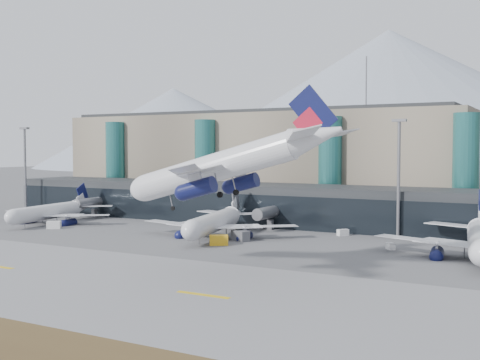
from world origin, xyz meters
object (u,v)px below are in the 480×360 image
jet_parked_mid (219,215)px  veh_c (240,236)px  veh_g (390,246)px  hero_jet (235,156)px  veh_h (219,240)px  veh_a (54,225)px  lightmast_left (25,165)px  jet_parked_left (55,207)px  veh_f (38,216)px  veh_d (343,232)px  lightmast_mid (399,171)px

jet_parked_mid → veh_c: bearing=-131.0°
jet_parked_mid → veh_g: size_ratio=17.26×
hero_jet → jet_parked_mid: (-23.41, 34.69, -13.60)m
veh_h → veh_a: bearing=143.3°
lightmast_left → jet_parked_left: 29.88m
hero_jet → veh_a: size_ratio=12.07×
jet_parked_mid → veh_g: (38.05, 0.10, -3.91)m
jet_parked_mid → veh_f: jet_parked_mid is taller
jet_parked_left → veh_d: 74.66m
veh_c → veh_g: bearing=32.2°
veh_c → veh_d: (16.32, 17.55, -0.39)m
jet_parked_left → veh_h: (55.88, -11.08, -3.14)m
lightmast_mid → jet_parked_mid: 40.11m
lightmast_mid → veh_f: bearing=-172.6°
veh_a → veh_h: bearing=-35.2°
lightmast_mid → veh_f: lightmast_mid is taller
jet_parked_left → veh_f: bearing=64.6°
jet_parked_left → jet_parked_mid: 49.31m
veh_a → veh_f: (-18.41, 12.02, 0.02)m
jet_parked_left → lightmast_left: bearing=55.9°
veh_d → veh_h: 30.10m
hero_jet → veh_c: hero_jet is taller
lightmast_mid → hero_jet: 51.81m
lightmast_left → veh_a: size_ratio=8.01×
lightmast_left → lightmast_mid: same height
lightmast_mid → veh_g: 20.83m
veh_c → veh_h: (-1.17, -6.95, -0.09)m
lightmast_left → veh_h: 85.40m
veh_d → veh_f: veh_f is taller
veh_h → veh_d: bearing=20.6°
hero_jet → veh_c: (-15.67, 30.44, -17.05)m
lightmast_left → veh_c: size_ratio=6.52×
lightmast_left → veh_d: 99.38m
jet_parked_left → jet_parked_mid: size_ratio=0.90×
lightmast_left → veh_f: size_ratio=7.80×
veh_c → lightmast_left: bearing=-167.5°
veh_d → lightmast_left: bearing=129.3°
veh_d → veh_f: (-83.43, -10.14, 0.22)m
veh_h → jet_parked_left: bearing=134.9°
veh_g → veh_h: 33.44m
lightmast_mid → veh_f: size_ratio=7.80×
lightmast_mid → veh_g: (2.40, -15.43, -13.79)m
veh_c → veh_f: size_ratio=1.20×
veh_h → veh_c: bearing=46.6°
hero_jet → veh_h: bearing=123.7°
hero_jet → veh_d: hero_jet is taller
veh_c → hero_jet: bearing=-38.8°
lightmast_left → veh_c: 84.85m
lightmast_mid → jet_parked_left: bearing=-169.6°
veh_a → veh_f: veh_f is taller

